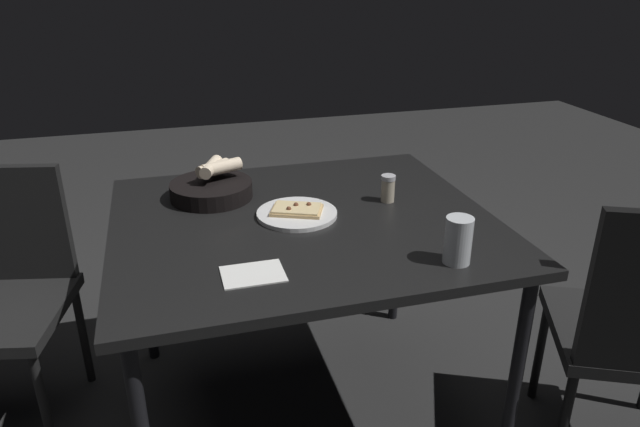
{
  "coord_description": "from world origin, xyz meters",
  "views": [
    {
      "loc": [
        0.4,
        1.61,
        1.5
      ],
      "look_at": [
        -0.03,
        0.09,
        0.8
      ],
      "focal_mm": 32.73,
      "sensor_mm": 36.0,
      "label": 1
    }
  ],
  "objects_px": {
    "pizza_plate": "(297,213)",
    "bread_basket": "(212,187)",
    "pepper_shaker": "(388,190)",
    "beer_glass": "(458,242)",
    "dining_table": "(303,235)",
    "chair_near": "(0,282)"
  },
  "relations": [
    {
      "from": "pizza_plate",
      "to": "chair_near",
      "type": "bearing_deg",
      "value": -16.19
    },
    {
      "from": "chair_near",
      "to": "beer_glass",
      "type": "bearing_deg",
      "value": 152.0
    },
    {
      "from": "pizza_plate",
      "to": "bread_basket",
      "type": "height_order",
      "value": "bread_basket"
    },
    {
      "from": "pepper_shaker",
      "to": "beer_glass",
      "type": "bearing_deg",
      "value": 92.35
    },
    {
      "from": "beer_glass",
      "to": "chair_near",
      "type": "height_order",
      "value": "beer_glass"
    },
    {
      "from": "bread_basket",
      "to": "beer_glass",
      "type": "height_order",
      "value": "beer_glass"
    },
    {
      "from": "pizza_plate",
      "to": "chair_near",
      "type": "distance_m",
      "value": 1.03
    },
    {
      "from": "pizza_plate",
      "to": "bread_basket",
      "type": "relative_size",
      "value": 0.92
    },
    {
      "from": "pizza_plate",
      "to": "pepper_shaker",
      "type": "distance_m",
      "value": 0.32
    },
    {
      "from": "pepper_shaker",
      "to": "chair_near",
      "type": "xyz_separation_m",
      "value": [
        1.27,
        -0.24,
        -0.29
      ]
    },
    {
      "from": "pizza_plate",
      "to": "beer_glass",
      "type": "bearing_deg",
      "value": 129.44
    },
    {
      "from": "dining_table",
      "to": "bread_basket",
      "type": "bearing_deg",
      "value": -44.5
    },
    {
      "from": "bread_basket",
      "to": "pepper_shaker",
      "type": "bearing_deg",
      "value": 161.04
    },
    {
      "from": "dining_table",
      "to": "chair_near",
      "type": "xyz_separation_m",
      "value": [
        0.97,
        -0.3,
        -0.19
      ]
    },
    {
      "from": "bread_basket",
      "to": "pizza_plate",
      "type": "bearing_deg",
      "value": 136.43
    },
    {
      "from": "dining_table",
      "to": "pepper_shaker",
      "type": "xyz_separation_m",
      "value": [
        -0.3,
        -0.06,
        0.1
      ]
    },
    {
      "from": "beer_glass",
      "to": "pepper_shaker",
      "type": "height_order",
      "value": "beer_glass"
    },
    {
      "from": "beer_glass",
      "to": "chair_near",
      "type": "relative_size",
      "value": 0.15
    },
    {
      "from": "pizza_plate",
      "to": "beer_glass",
      "type": "xyz_separation_m",
      "value": [
        -0.34,
        0.41,
        0.05
      ]
    },
    {
      "from": "dining_table",
      "to": "chair_near",
      "type": "height_order",
      "value": "chair_near"
    },
    {
      "from": "bread_basket",
      "to": "beer_glass",
      "type": "xyz_separation_m",
      "value": [
        -0.58,
        0.64,
        0.02
      ]
    },
    {
      "from": "pizza_plate",
      "to": "pepper_shaker",
      "type": "xyz_separation_m",
      "value": [
        -0.32,
        -0.04,
        0.03
      ]
    }
  ]
}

